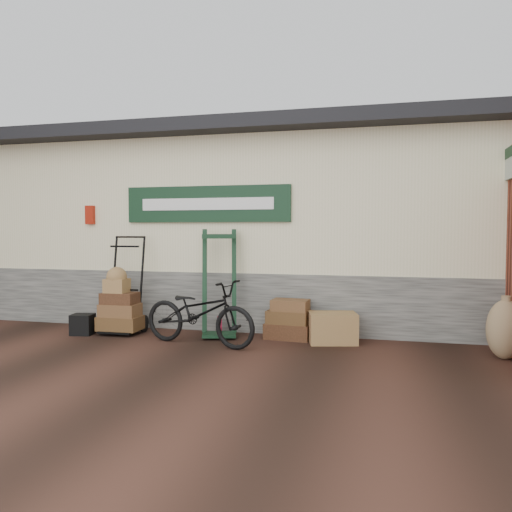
{
  "coord_description": "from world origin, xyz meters",
  "views": [
    {
      "loc": [
        2.29,
        -6.24,
        1.56
      ],
      "look_at": [
        0.49,
        0.9,
        1.17
      ],
      "focal_mm": 35.0,
      "sensor_mm": 36.0,
      "label": 1
    }
  ],
  "objects_px": {
    "wicker_hamper": "(333,328)",
    "green_barrow": "(219,283)",
    "suitcase_stack": "(288,319)",
    "porter_trolley": "(125,283)",
    "bicycle": "(199,309)",
    "black_trunk": "(83,324)"
  },
  "relations": [
    {
      "from": "suitcase_stack",
      "to": "wicker_hamper",
      "type": "bearing_deg",
      "value": -11.66
    },
    {
      "from": "porter_trolley",
      "to": "black_trunk",
      "type": "bearing_deg",
      "value": -149.13
    },
    {
      "from": "wicker_hamper",
      "to": "black_trunk",
      "type": "height_order",
      "value": "wicker_hamper"
    },
    {
      "from": "black_trunk",
      "to": "bicycle",
      "type": "relative_size",
      "value": 0.18
    },
    {
      "from": "wicker_hamper",
      "to": "bicycle",
      "type": "xyz_separation_m",
      "value": [
        -1.74,
        -0.57,
        0.28
      ]
    },
    {
      "from": "porter_trolley",
      "to": "bicycle",
      "type": "height_order",
      "value": "porter_trolley"
    },
    {
      "from": "wicker_hamper",
      "to": "black_trunk",
      "type": "distance_m",
      "value": 3.68
    },
    {
      "from": "green_barrow",
      "to": "black_trunk",
      "type": "relative_size",
      "value": 5.11
    },
    {
      "from": "suitcase_stack",
      "to": "wicker_hamper",
      "type": "distance_m",
      "value": 0.66
    },
    {
      "from": "green_barrow",
      "to": "suitcase_stack",
      "type": "xyz_separation_m",
      "value": [
        1.01,
        0.08,
        -0.5
      ]
    },
    {
      "from": "porter_trolley",
      "to": "bicycle",
      "type": "xyz_separation_m",
      "value": [
        1.4,
        -0.54,
        -0.25
      ]
    },
    {
      "from": "porter_trolley",
      "to": "green_barrow",
      "type": "distance_m",
      "value": 1.48
    },
    {
      "from": "suitcase_stack",
      "to": "wicker_hamper",
      "type": "relative_size",
      "value": 1.01
    },
    {
      "from": "porter_trolley",
      "to": "suitcase_stack",
      "type": "height_order",
      "value": "porter_trolley"
    },
    {
      "from": "porter_trolley",
      "to": "black_trunk",
      "type": "xyz_separation_m",
      "value": [
        -0.53,
        -0.33,
        -0.59
      ]
    },
    {
      "from": "wicker_hamper",
      "to": "black_trunk",
      "type": "bearing_deg",
      "value": -174.48
    },
    {
      "from": "wicker_hamper",
      "to": "green_barrow",
      "type": "bearing_deg",
      "value": 178.09
    },
    {
      "from": "porter_trolley",
      "to": "wicker_hamper",
      "type": "distance_m",
      "value": 3.18
    },
    {
      "from": "suitcase_stack",
      "to": "black_trunk",
      "type": "distance_m",
      "value": 3.06
    },
    {
      "from": "wicker_hamper",
      "to": "black_trunk",
      "type": "relative_size",
      "value": 2.1
    },
    {
      "from": "black_trunk",
      "to": "wicker_hamper",
      "type": "bearing_deg",
      "value": 5.52
    },
    {
      "from": "green_barrow",
      "to": "porter_trolley",
      "type": "bearing_deg",
      "value": 166.26
    }
  ]
}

